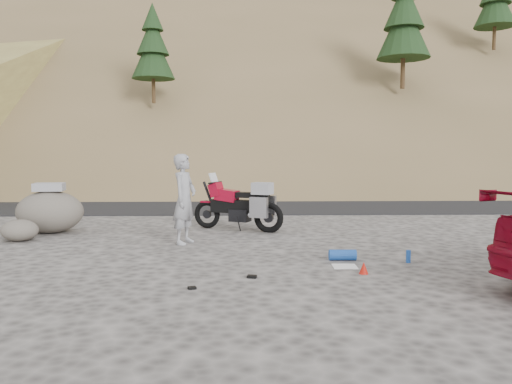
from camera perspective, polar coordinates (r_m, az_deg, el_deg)
ground at (r=9.80m, az=-2.08°, el=-6.85°), size 140.00×140.00×0.00m
road at (r=18.70m, az=-1.90°, el=-1.34°), size 120.00×7.00×0.05m
hillside at (r=51.29m, az=-1.86°, el=14.90°), size 120.00×73.00×46.72m
motorcycle at (r=12.31m, az=-1.67°, el=-1.60°), size 2.26×1.26×1.44m
man at (r=10.78m, az=-8.11°, el=-5.84°), size 0.66×0.81×1.90m
boulder at (r=12.95m, az=-22.49°, el=-2.04°), size 1.62×1.40×1.19m
small_rock at (r=12.07m, az=-25.40°, el=-3.98°), size 1.00×0.95×0.47m
gear_white_cloth at (r=8.69m, az=10.09°, el=-8.36°), size 0.41×0.37×0.01m
gear_blue_mat at (r=9.17m, az=9.86°, el=-7.10°), size 0.49×0.21×0.19m
gear_bottle at (r=9.24m, az=17.02°, el=-7.05°), size 0.09×0.09×0.22m
gear_funnel at (r=8.24m, az=12.21°, el=-8.47°), size 0.20×0.20×0.19m
gear_glove_a at (r=7.83m, az=-0.47°, el=-9.64°), size 0.16×0.13×0.04m
gear_glove_b at (r=7.27m, az=-7.32°, el=-10.82°), size 0.13×0.12×0.04m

